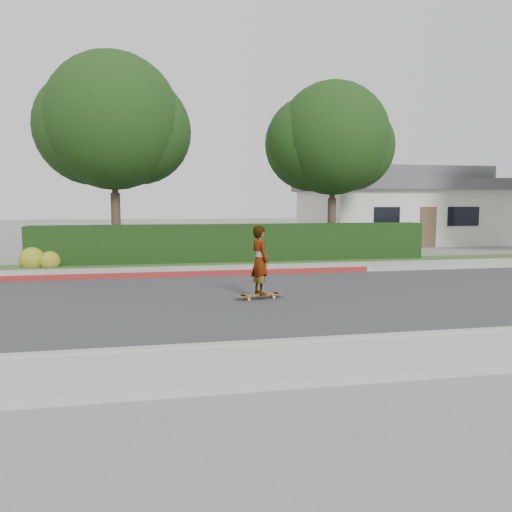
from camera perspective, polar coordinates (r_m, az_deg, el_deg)
name	(u,v)px	position (r m, az deg, el deg)	size (l,w,h in m)	color
ground	(394,294)	(13.22, 15.52, -4.23)	(120.00, 120.00, 0.00)	slate
road	(394,294)	(13.22, 15.52, -4.21)	(60.00, 8.00, 0.01)	#2D2D30
curb_near	(503,332)	(9.79, 26.36, -7.82)	(60.00, 0.20, 0.15)	#9E9E99
curb_far	(338,270)	(16.93, 9.34, -1.59)	(60.00, 0.20, 0.15)	#9E9E99
curb_red_section	(188,274)	(15.91, -7.82, -2.05)	(12.00, 0.21, 0.15)	maroon
sidewalk_far	(329,267)	(17.77, 8.33, -1.26)	(60.00, 1.60, 0.12)	gray
planting_strip	(315,262)	(19.27, 6.76, -0.69)	(60.00, 1.60, 0.10)	#2D4C1E
hedge	(235,244)	(19.10, -2.37, 1.40)	(15.00, 1.00, 1.50)	black
flowering_shrub	(38,260)	(18.93, -23.61, -0.42)	(1.40, 1.00, 0.90)	#2D4C19
tree_left	(113,126)	(20.59, -16.01, 14.11)	(5.99, 5.21, 8.00)	#33261C
tree_center	(331,142)	(22.21, 8.58, 12.74)	(5.66, 4.84, 7.44)	#33261C
house	(396,206)	(30.90, 15.71, 5.49)	(10.60, 8.60, 4.30)	beige
skateboard	(260,295)	(12.07, 0.45, -4.47)	(1.23, 0.48, 0.11)	gold
skateboarder	(260,260)	(11.94, 0.46, -0.48)	(0.60, 0.40, 1.66)	white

